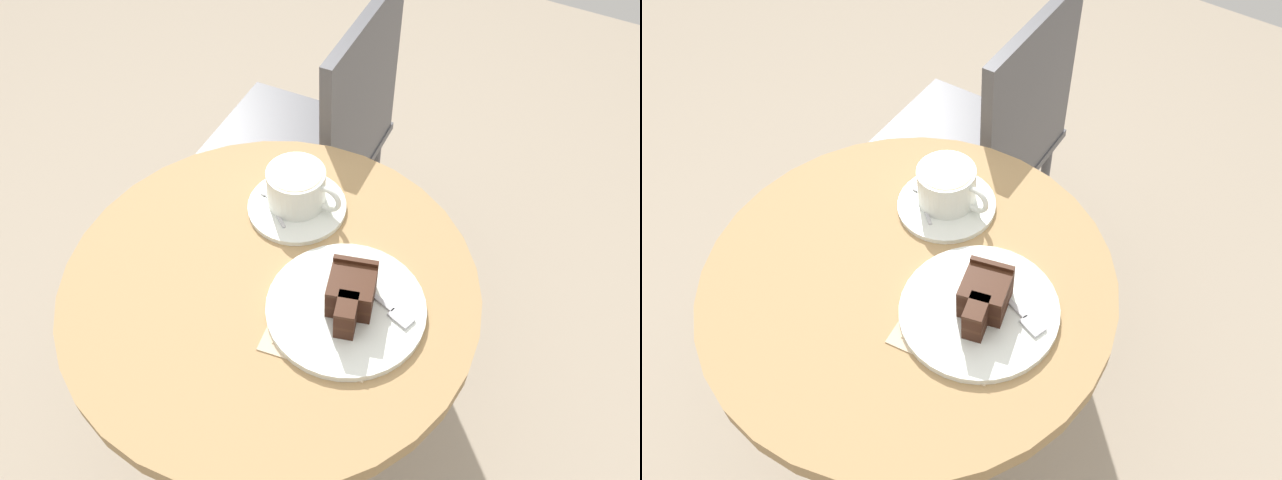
% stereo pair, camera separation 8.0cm
% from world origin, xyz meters
% --- Properties ---
extents(ground_plane, '(4.40, 4.40, 0.01)m').
position_xyz_m(ground_plane, '(0.00, 0.00, -0.01)').
color(ground_plane, gray).
rests_on(ground_plane, ground).
extents(cafe_table, '(0.64, 0.64, 0.68)m').
position_xyz_m(cafe_table, '(0.00, 0.00, 0.56)').
color(cafe_table, '#A37F51').
rests_on(cafe_table, ground).
extents(saucer, '(0.16, 0.16, 0.01)m').
position_xyz_m(saucer, '(-0.04, 0.15, 0.69)').
color(saucer, silver).
rests_on(saucer, cafe_table).
extents(coffee_cup, '(0.13, 0.10, 0.07)m').
position_xyz_m(coffee_cup, '(-0.04, 0.16, 0.73)').
color(coffee_cup, silver).
rests_on(coffee_cup, saucer).
extents(teaspoon, '(0.08, 0.06, 0.00)m').
position_xyz_m(teaspoon, '(-0.08, 0.14, 0.69)').
color(teaspoon, '#B7B7BC').
rests_on(teaspoon, saucer).
extents(cake_plate, '(0.24, 0.24, 0.01)m').
position_xyz_m(cake_plate, '(0.13, 0.01, 0.69)').
color(cake_plate, silver).
rests_on(cake_plate, cafe_table).
extents(cake_slice, '(0.08, 0.11, 0.06)m').
position_xyz_m(cake_slice, '(0.13, 0.02, 0.72)').
color(cake_slice, '#381E14').
rests_on(cake_slice, cake_plate).
extents(fork, '(0.14, 0.06, 0.00)m').
position_xyz_m(fork, '(0.17, 0.04, 0.70)').
color(fork, '#B7B7BC').
rests_on(fork, cake_plate).
extents(napkin, '(0.19, 0.20, 0.00)m').
position_xyz_m(napkin, '(0.11, -0.01, 0.69)').
color(napkin, beige).
rests_on(napkin, cafe_table).
extents(cafe_chair, '(0.40, 0.40, 0.83)m').
position_xyz_m(cafe_chair, '(-0.19, 0.51, 0.49)').
color(cafe_chair, '#4C4C51').
rests_on(cafe_chair, ground).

